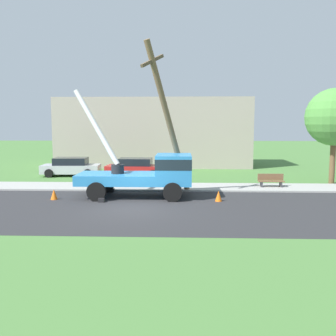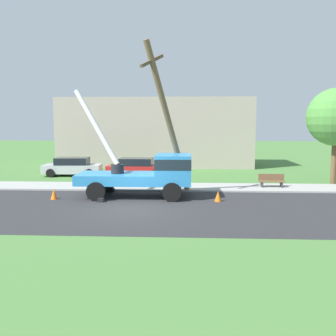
{
  "view_description": "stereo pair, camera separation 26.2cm",
  "coord_description": "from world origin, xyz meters",
  "px_view_note": "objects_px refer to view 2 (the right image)",
  "views": [
    {
      "loc": [
        2.3,
        -17.14,
        4.0
      ],
      "look_at": [
        1.49,
        4.25,
        1.45
      ],
      "focal_mm": 39.47,
      "sensor_mm": 36.0,
      "label": 1
    },
    {
      "loc": [
        2.56,
        -17.13,
        4.0
      ],
      "look_at": [
        1.49,
        4.25,
        1.45
      ],
      "focal_mm": 39.47,
      "sensor_mm": 36.0,
      "label": 2
    }
  ],
  "objects_px": {
    "parked_sedan_red": "(136,167)",
    "traffic_cone_behind": "(54,194)",
    "parked_sedan_silver": "(72,167)",
    "traffic_cone_ahead": "(218,196)",
    "roadside_tree_near": "(336,117)",
    "park_bench": "(272,181)",
    "utility_truck": "(150,172)",
    "leaning_utility_pole": "(168,119)"
  },
  "relations": [
    {
      "from": "leaning_utility_pole",
      "to": "traffic_cone_ahead",
      "type": "distance_m",
      "value": 5.03
    },
    {
      "from": "utility_truck",
      "to": "park_bench",
      "type": "distance_m",
      "value": 8.0
    },
    {
      "from": "leaning_utility_pole",
      "to": "roadside_tree_near",
      "type": "xyz_separation_m",
      "value": [
        10.87,
        4.54,
        0.19
      ]
    },
    {
      "from": "leaning_utility_pole",
      "to": "utility_truck",
      "type": "bearing_deg",
      "value": -154.34
    },
    {
      "from": "leaning_utility_pole",
      "to": "park_bench",
      "type": "height_order",
      "value": "leaning_utility_pole"
    },
    {
      "from": "park_bench",
      "to": "utility_truck",
      "type": "bearing_deg",
      "value": -157.32
    },
    {
      "from": "parked_sedan_silver",
      "to": "park_bench",
      "type": "distance_m",
      "value": 15.05
    },
    {
      "from": "parked_sedan_silver",
      "to": "roadside_tree_near",
      "type": "distance_m",
      "value": 19.32
    },
    {
      "from": "roadside_tree_near",
      "to": "utility_truck",
      "type": "bearing_deg",
      "value": -157.06
    },
    {
      "from": "traffic_cone_ahead",
      "to": "parked_sedan_silver",
      "type": "xyz_separation_m",
      "value": [
        -10.51,
        9.15,
        0.43
      ]
    },
    {
      "from": "roadside_tree_near",
      "to": "parked_sedan_red",
      "type": "bearing_deg",
      "value": 168.38
    },
    {
      "from": "utility_truck",
      "to": "traffic_cone_behind",
      "type": "relative_size",
      "value": 12.1
    },
    {
      "from": "traffic_cone_ahead",
      "to": "parked_sedan_silver",
      "type": "relative_size",
      "value": 0.12
    },
    {
      "from": "utility_truck",
      "to": "park_bench",
      "type": "relative_size",
      "value": 4.23
    },
    {
      "from": "parked_sedan_silver",
      "to": "roadside_tree_near",
      "type": "height_order",
      "value": "roadside_tree_near"
    },
    {
      "from": "utility_truck",
      "to": "leaning_utility_pole",
      "type": "distance_m",
      "value": 3.05
    },
    {
      "from": "parked_sedan_red",
      "to": "roadside_tree_near",
      "type": "distance_m",
      "value": 14.43
    },
    {
      "from": "leaning_utility_pole",
      "to": "parked_sedan_red",
      "type": "height_order",
      "value": "leaning_utility_pole"
    },
    {
      "from": "traffic_cone_behind",
      "to": "park_bench",
      "type": "relative_size",
      "value": 0.35
    },
    {
      "from": "utility_truck",
      "to": "traffic_cone_ahead",
      "type": "height_order",
      "value": "utility_truck"
    },
    {
      "from": "utility_truck",
      "to": "traffic_cone_behind",
      "type": "height_order",
      "value": "utility_truck"
    },
    {
      "from": "parked_sedan_silver",
      "to": "utility_truck",
      "type": "bearing_deg",
      "value": -49.79
    },
    {
      "from": "traffic_cone_behind",
      "to": "traffic_cone_ahead",
      "type": "bearing_deg",
      "value": -0.85
    },
    {
      "from": "parked_sedan_silver",
      "to": "leaning_utility_pole",
      "type": "bearing_deg",
      "value": -44.28
    },
    {
      "from": "parked_sedan_silver",
      "to": "roadside_tree_near",
      "type": "relative_size",
      "value": 0.71
    },
    {
      "from": "leaning_utility_pole",
      "to": "parked_sedan_silver",
      "type": "relative_size",
      "value": 1.86
    },
    {
      "from": "leaning_utility_pole",
      "to": "parked_sedan_silver",
      "type": "height_order",
      "value": "leaning_utility_pole"
    },
    {
      "from": "leaning_utility_pole",
      "to": "parked_sedan_silver",
      "type": "xyz_separation_m",
      "value": [
        -7.83,
        7.64,
        -3.55
      ]
    },
    {
      "from": "traffic_cone_ahead",
      "to": "parked_sedan_red",
      "type": "distance_m",
      "value": 10.42
    },
    {
      "from": "leaning_utility_pole",
      "to": "parked_sedan_red",
      "type": "relative_size",
      "value": 1.87
    },
    {
      "from": "parked_sedan_silver",
      "to": "parked_sedan_red",
      "type": "distance_m",
      "value": 5.06
    },
    {
      "from": "utility_truck",
      "to": "traffic_cone_behind",
      "type": "bearing_deg",
      "value": -169.75
    },
    {
      "from": "leaning_utility_pole",
      "to": "roadside_tree_near",
      "type": "distance_m",
      "value": 11.78
    },
    {
      "from": "utility_truck",
      "to": "leaning_utility_pole",
      "type": "relative_size",
      "value": 0.81
    },
    {
      "from": "utility_truck",
      "to": "parked_sedan_red",
      "type": "height_order",
      "value": "utility_truck"
    },
    {
      "from": "parked_sedan_silver",
      "to": "traffic_cone_behind",
      "type": "bearing_deg",
      "value": -78.77
    },
    {
      "from": "traffic_cone_ahead",
      "to": "parked_sedan_silver",
      "type": "height_order",
      "value": "parked_sedan_silver"
    },
    {
      "from": "traffic_cone_behind",
      "to": "leaning_utility_pole",
      "type": "bearing_deg",
      "value": 12.92
    },
    {
      "from": "traffic_cone_ahead",
      "to": "traffic_cone_behind",
      "type": "bearing_deg",
      "value": 179.15
    },
    {
      "from": "traffic_cone_behind",
      "to": "parked_sedan_red",
      "type": "bearing_deg",
      "value": 69.56
    },
    {
      "from": "traffic_cone_behind",
      "to": "parked_sedan_silver",
      "type": "relative_size",
      "value": 0.12
    },
    {
      "from": "parked_sedan_red",
      "to": "traffic_cone_behind",
      "type": "bearing_deg",
      "value": -110.44
    }
  ]
}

